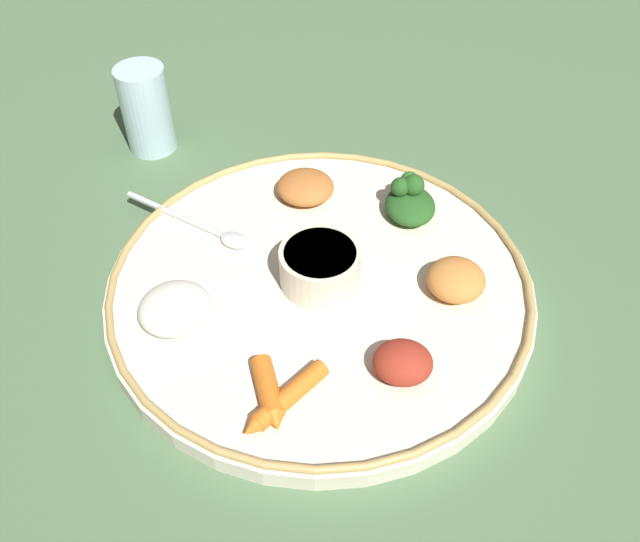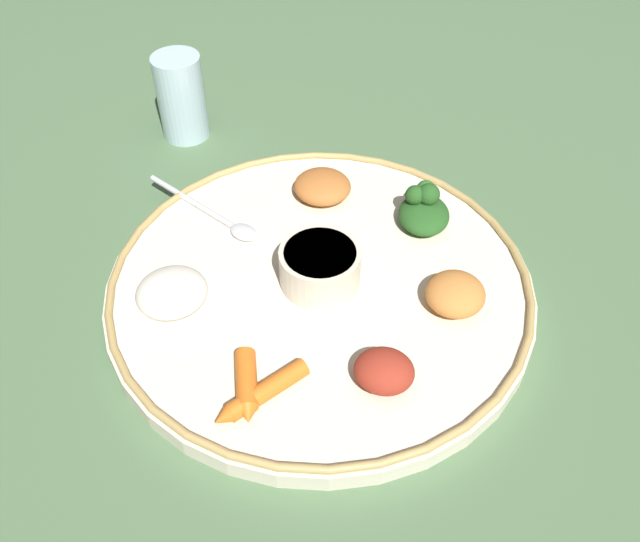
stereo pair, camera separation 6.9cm
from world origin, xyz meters
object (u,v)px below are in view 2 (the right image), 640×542
at_px(center_bowl, 320,266).
at_px(spoon, 218,217).
at_px(carrot_near_spoon, 247,385).
at_px(greens_pile, 424,209).
at_px(drinking_glass, 182,103).
at_px(carrot_outer, 262,393).

distance_m(center_bowl, spoon, 0.15).
relative_size(center_bowl, carrot_near_spoon, 1.09).
xyz_separation_m(greens_pile, carrot_near_spoon, (-0.13, 0.26, -0.01)).
bearing_deg(drinking_glass, carrot_near_spoon, 170.58).
bearing_deg(carrot_near_spoon, center_bowl, -49.98).
distance_m(center_bowl, greens_pile, 0.15).
xyz_separation_m(greens_pile, drinking_glass, (0.31, 0.19, 0.01)).
xyz_separation_m(spoon, carrot_near_spoon, (-0.23, 0.05, 0.01)).
bearing_deg(carrot_outer, spoon, -9.40).
xyz_separation_m(spoon, greens_pile, (-0.10, -0.21, 0.02)).
distance_m(carrot_near_spoon, carrot_outer, 0.02).
distance_m(greens_pile, drinking_glass, 0.36).
xyz_separation_m(center_bowl, drinking_glass, (0.35, 0.04, 0.01)).
height_order(center_bowl, carrot_outer, center_bowl).
height_order(spoon, greens_pile, greens_pile).
bearing_deg(center_bowl, spoon, 25.86).
bearing_deg(carrot_near_spoon, drinking_glass, -9.42).
relative_size(center_bowl, greens_pile, 0.97).
height_order(center_bowl, spoon, center_bowl).
height_order(greens_pile, carrot_outer, greens_pile).
relative_size(carrot_outer, drinking_glass, 0.86).
relative_size(center_bowl, spoon, 0.52).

